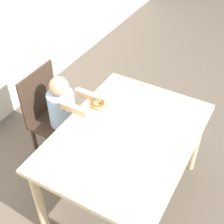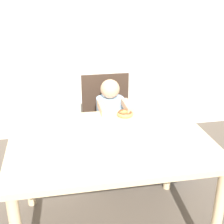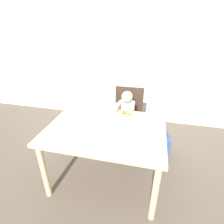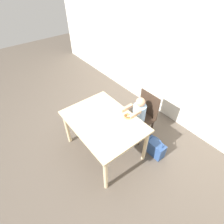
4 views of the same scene
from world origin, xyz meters
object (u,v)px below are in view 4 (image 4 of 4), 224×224
(chair, at_px, (143,116))
(child_figure, at_px, (138,119))
(donut, at_px, (127,116))
(handbag, at_px, (155,148))

(chair, xyz_separation_m, child_figure, (0.00, -0.12, -0.00))
(donut, relative_size, handbag, 0.28)
(child_figure, bearing_deg, handbag, -3.30)
(chair, distance_m, donut, 0.52)
(donut, height_order, handbag, donut)
(chair, height_order, child_figure, child_figure)
(handbag, bearing_deg, child_figure, 176.70)
(chair, relative_size, child_figure, 0.98)
(chair, relative_size, handbag, 2.15)
(child_figure, bearing_deg, donut, -81.19)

